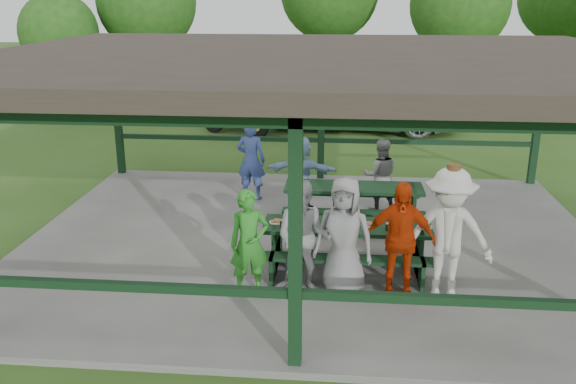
# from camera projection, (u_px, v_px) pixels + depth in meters

# --- Properties ---
(ground) EXTENTS (90.00, 90.00, 0.00)m
(ground) POSITION_uv_depth(u_px,v_px,m) (312.00, 244.00, 10.76)
(ground) COLOR #2F4F18
(ground) RESTS_ON ground
(concrete_slab) EXTENTS (10.00, 8.00, 0.10)m
(concrete_slab) POSITION_uv_depth(u_px,v_px,m) (312.00, 242.00, 10.75)
(concrete_slab) COLOR #63635E
(concrete_slab) RESTS_ON ground
(pavilion_structure) EXTENTS (10.60, 8.60, 3.24)m
(pavilion_structure) POSITION_uv_depth(u_px,v_px,m) (314.00, 62.00, 9.78)
(pavilion_structure) COLOR black
(pavilion_structure) RESTS_ON concrete_slab
(picnic_table_near) EXTENTS (2.56, 1.39, 0.75)m
(picnic_table_near) POSITION_uv_depth(u_px,v_px,m) (347.00, 241.00, 9.40)
(picnic_table_near) COLOR black
(picnic_table_near) RESTS_ON concrete_slab
(picnic_table_far) EXTENTS (2.53, 1.39, 0.75)m
(picnic_table_far) POSITION_uv_depth(u_px,v_px,m) (353.00, 200.00, 11.28)
(picnic_table_far) COLOR black
(picnic_table_far) RESTS_ON concrete_slab
(table_setting) EXTENTS (2.48, 0.45, 0.10)m
(table_setting) POSITION_uv_depth(u_px,v_px,m) (354.00, 222.00, 9.32)
(table_setting) COLOR white
(table_setting) RESTS_ON picnic_table_near
(contestant_green) EXTENTS (0.66, 0.54, 1.55)m
(contestant_green) POSITION_uv_depth(u_px,v_px,m) (249.00, 243.00, 8.56)
(contestant_green) COLOR #2D8E27
(contestant_green) RESTS_ON concrete_slab
(contestant_grey_left) EXTENTS (0.90, 0.74, 1.68)m
(contestant_grey_left) POSITION_uv_depth(u_px,v_px,m) (303.00, 238.00, 8.58)
(contestant_grey_left) COLOR gray
(contestant_grey_left) RESTS_ON concrete_slab
(contestant_grey_mid) EXTENTS (0.94, 0.71, 1.72)m
(contestant_grey_mid) POSITION_uv_depth(u_px,v_px,m) (344.00, 237.00, 8.56)
(contestant_grey_mid) COLOR gray
(contestant_grey_mid) RESTS_ON concrete_slab
(contestant_red) EXTENTS (1.01, 0.46, 1.69)m
(contestant_red) POSITION_uv_depth(u_px,v_px,m) (399.00, 240.00, 8.51)
(contestant_red) COLOR red
(contestant_red) RESTS_ON concrete_slab
(contestant_white_fedora) EXTENTS (1.33, 0.91, 1.96)m
(contestant_white_fedora) POSITION_uv_depth(u_px,v_px,m) (448.00, 234.00, 8.40)
(contestant_white_fedora) COLOR silver
(contestant_white_fedora) RESTS_ON concrete_slab
(spectator_lblue) EXTENTS (1.44, 0.58, 1.51)m
(spectator_lblue) POSITION_uv_depth(u_px,v_px,m) (300.00, 173.00, 11.98)
(spectator_lblue) COLOR #8CB3D8
(spectator_lblue) RESTS_ON concrete_slab
(spectator_blue) EXTENTS (0.66, 0.48, 1.67)m
(spectator_blue) POSITION_uv_depth(u_px,v_px,m) (251.00, 160.00, 12.61)
(spectator_blue) COLOR #3D529F
(spectator_blue) RESTS_ON concrete_slab
(spectator_grey) EXTENTS (0.73, 0.58, 1.45)m
(spectator_grey) POSITION_uv_depth(u_px,v_px,m) (380.00, 175.00, 11.95)
(spectator_grey) COLOR gray
(spectator_grey) RESTS_ON concrete_slab
(pickup_truck) EXTENTS (6.40, 3.70, 1.68)m
(pickup_truck) POSITION_uv_depth(u_px,v_px,m) (367.00, 103.00, 19.85)
(pickup_truck) COLOR silver
(pickup_truck) RESTS_ON ground
(farm_trailer) EXTENTS (3.48, 2.35, 1.24)m
(farm_trailer) POSITION_uv_depth(u_px,v_px,m) (247.00, 112.00, 19.48)
(farm_trailer) COLOR navy
(farm_trailer) RESTS_ON ground
(tree_far_left) EXTENTS (3.70, 3.70, 5.78)m
(tree_far_left) POSITION_uv_depth(u_px,v_px,m) (146.00, 2.00, 22.76)
(tree_far_left) COLOR #322314
(tree_far_left) RESTS_ON ground
(tree_mid) EXTENTS (3.63, 3.63, 5.67)m
(tree_mid) POSITION_uv_depth(u_px,v_px,m) (460.00, 5.00, 22.24)
(tree_mid) COLOR #322314
(tree_mid) RESTS_ON ground
(tree_edge_left) EXTENTS (2.76, 2.76, 4.31)m
(tree_edge_left) POSITION_uv_depth(u_px,v_px,m) (59.00, 33.00, 21.53)
(tree_edge_left) COLOR #322314
(tree_edge_left) RESTS_ON ground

